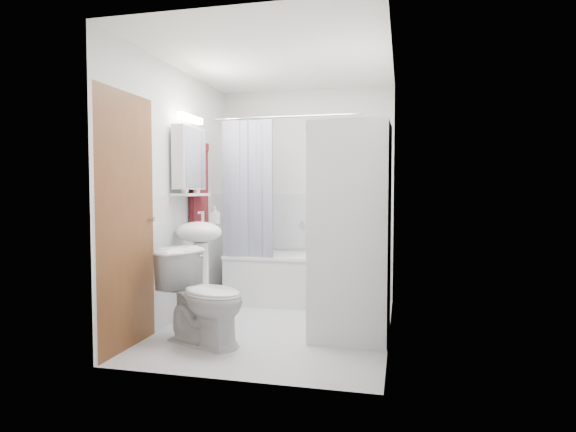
% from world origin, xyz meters
% --- Properties ---
extents(floor, '(2.60, 2.60, 0.00)m').
position_xyz_m(floor, '(0.00, 0.00, 0.00)').
color(floor, silver).
rests_on(floor, ground).
extents(room_walls, '(2.60, 2.60, 2.60)m').
position_xyz_m(room_walls, '(0.00, 0.00, 1.49)').
color(room_walls, silver).
rests_on(room_walls, ground).
extents(wainscot, '(1.98, 2.58, 2.58)m').
position_xyz_m(wainscot, '(0.00, 0.29, 0.60)').
color(wainscot, white).
rests_on(wainscot, ground).
extents(door, '(0.05, 2.00, 2.00)m').
position_xyz_m(door, '(-0.95, -0.55, 1.00)').
color(door, brown).
rests_on(door, ground).
extents(bathtub, '(1.40, 0.66, 0.54)m').
position_xyz_m(bathtub, '(-0.08, 0.92, 0.29)').
color(bathtub, white).
rests_on(bathtub, ground).
extents(tub_spout, '(0.04, 0.12, 0.04)m').
position_xyz_m(tub_spout, '(0.12, 1.25, 0.86)').
color(tub_spout, silver).
rests_on(tub_spout, room_walls).
extents(curtain_rod, '(1.58, 0.02, 0.02)m').
position_xyz_m(curtain_rod, '(-0.08, 0.65, 2.00)').
color(curtain_rod, silver).
rests_on(curtain_rod, room_walls).
extents(shower_curtain, '(0.55, 0.02, 1.45)m').
position_xyz_m(shower_curtain, '(-0.50, 0.65, 1.25)').
color(shower_curtain, '#151A4A').
rests_on(shower_curtain, curtain_rod).
extents(sink, '(0.44, 0.37, 1.04)m').
position_xyz_m(sink, '(-0.75, -0.03, 0.70)').
color(sink, white).
rests_on(sink, ground).
extents(medicine_cabinet, '(0.13, 0.50, 0.71)m').
position_xyz_m(medicine_cabinet, '(-0.90, 0.10, 1.57)').
color(medicine_cabinet, white).
rests_on(medicine_cabinet, room_walls).
extents(shelf, '(0.18, 0.54, 0.02)m').
position_xyz_m(shelf, '(-0.89, 0.10, 1.20)').
color(shelf, silver).
rests_on(shelf, room_walls).
extents(shower_caddy, '(0.22, 0.06, 0.02)m').
position_xyz_m(shower_caddy, '(0.17, 1.24, 1.15)').
color(shower_caddy, silver).
rests_on(shower_caddy, room_walls).
extents(towel, '(0.07, 0.36, 0.88)m').
position_xyz_m(towel, '(-0.94, 0.40, 1.31)').
color(towel, '#52140D').
rests_on(towel, room_walls).
extents(washer_dryer, '(0.66, 0.65, 1.80)m').
position_xyz_m(washer_dryer, '(0.68, -0.17, 0.90)').
color(washer_dryer, white).
rests_on(washer_dryer, ground).
extents(toilet, '(0.87, 0.69, 0.75)m').
position_xyz_m(toilet, '(-0.45, -0.63, 0.38)').
color(toilet, white).
rests_on(toilet, ground).
extents(soap_pump, '(0.08, 0.17, 0.08)m').
position_xyz_m(soap_pump, '(-0.71, 0.25, 0.95)').
color(soap_pump, gray).
rests_on(soap_pump, sink).
extents(shelf_bottle, '(0.07, 0.18, 0.07)m').
position_xyz_m(shelf_bottle, '(-0.89, -0.05, 1.25)').
color(shelf_bottle, gray).
rests_on(shelf_bottle, shelf).
extents(shelf_cup, '(0.10, 0.09, 0.10)m').
position_xyz_m(shelf_cup, '(-0.89, 0.22, 1.26)').
color(shelf_cup, gray).
rests_on(shelf_cup, shelf).
extents(shampoo_a, '(0.13, 0.17, 0.13)m').
position_xyz_m(shampoo_a, '(0.35, 1.24, 1.23)').
color(shampoo_a, gray).
rests_on(shampoo_a, shower_caddy).
extents(shampoo_b, '(0.08, 0.21, 0.08)m').
position_xyz_m(shampoo_b, '(0.47, 1.24, 1.20)').
color(shampoo_b, '#244B91').
rests_on(shampoo_b, shower_caddy).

